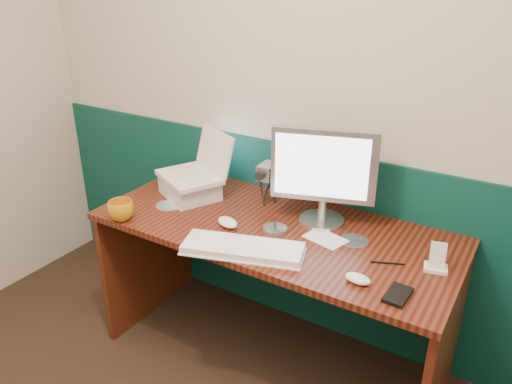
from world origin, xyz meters
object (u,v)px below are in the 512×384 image
Objects in this scene: desk at (273,295)px; mug at (121,210)px; monitor at (324,176)px; camcorder at (268,182)px; keyboard at (243,249)px; laptop at (188,154)px.

mug is at bearing -153.18° from desk.
monitor reaches higher than camcorder.
desk is 0.64m from monitor.
keyboard is 0.62m from mug.
laptop is 0.69× the size of monitor.
mug is (-0.11, -0.36, -0.18)m from laptop.
desk is 5.18× the size of laptop.
camcorder is at bearing 90.33° from keyboard.
camcorder is at bearing 127.38° from desk.
monitor reaches higher than laptop.
monitor is 0.93× the size of keyboard.
laptop is 0.64× the size of keyboard.
monitor reaches higher than keyboard.
desk is at bearing -55.65° from camcorder.
desk is 3.57× the size of monitor.
camcorder reaches higher than desk.
laptop is at bearing 169.69° from monitor.
laptop is 0.41m from mug.
camcorder reaches higher than keyboard.
desk is 0.47m from keyboard.
laptop is (-0.51, 0.05, 0.60)m from desk.
keyboard is (-0.16, -0.40, -0.21)m from monitor.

